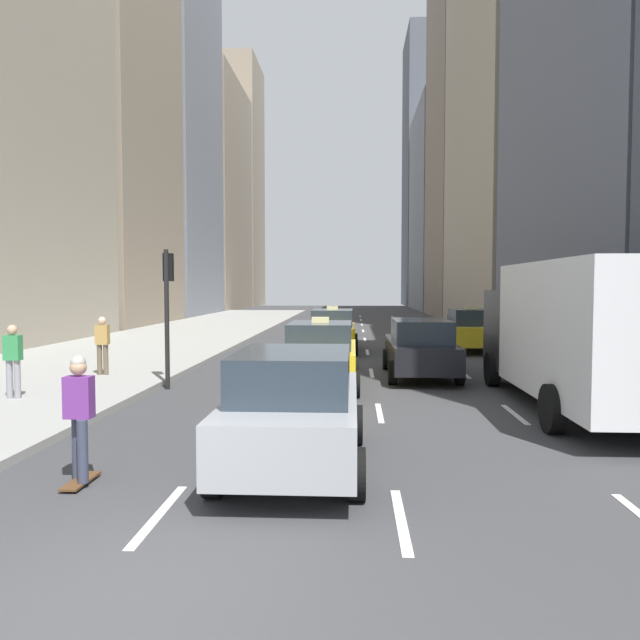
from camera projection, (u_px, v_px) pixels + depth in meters
name	position (u px, v px, depth m)	size (l,w,h in m)	color
ground_plane	(108.00, 603.00, 5.24)	(160.00, 160.00, 0.00)	#3D3D3F
sidewalk_left	(180.00, 336.00, 32.54)	(8.00, 66.00, 0.15)	#9E9E99
lane_markings	(366.00, 345.00, 28.03)	(5.72, 56.00, 0.01)	white
building_row_left	(140.00, 103.00, 46.65)	(6.00, 86.73, 37.42)	slate
building_row_right	(477.00, 141.00, 50.55)	(6.00, 87.51, 37.22)	#4C515B
taxi_lead	(333.00, 330.00, 25.04)	(2.02, 4.40, 1.87)	yellow
taxi_second	(321.00, 355.00, 16.20)	(2.02, 4.40, 1.87)	yellow
taxi_third	(470.00, 330.00, 25.47)	(2.02, 4.40, 1.87)	yellow
sedan_black_near	(295.00, 408.00, 9.07)	(2.02, 4.46, 1.74)	#9EA0A5
sedan_silver_behind	(420.00, 348.00, 18.22)	(2.02, 5.00, 1.70)	black
box_truck	(577.00, 331.00, 13.26)	(2.58, 8.40, 3.15)	#262628
skateboarder	(79.00, 414.00, 8.31)	(0.36, 0.80, 1.75)	brown
pedestrian_mid_block	(13.00, 358.00, 13.92)	(0.36, 0.22, 1.65)	gray
pedestrian_far_walking	(102.00, 342.00, 17.64)	(0.36, 0.22, 1.65)	brown
traffic_light_pole	(168.00, 296.00, 16.07)	(0.24, 0.42, 3.60)	black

